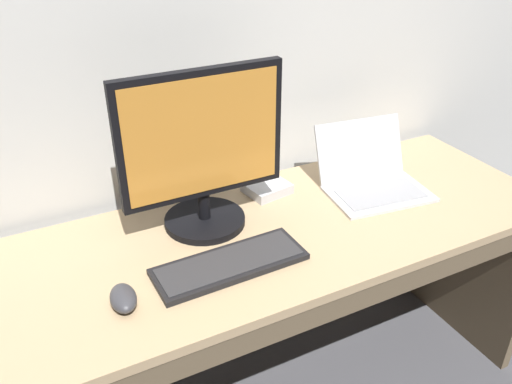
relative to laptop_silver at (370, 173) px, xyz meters
The scene contains 6 objects.
desk 0.47m from the laptop_silver, 166.94° to the right, with size 1.74×0.63×0.74m.
laptop_silver is the anchor object (origin of this frame).
external_monitor 0.60m from the laptop_silver, behind, with size 0.47×0.24×0.47m.
wired_keyboard 0.62m from the laptop_silver, 163.05° to the right, with size 0.41×0.16×0.02m.
computer_mouse 0.90m from the laptop_silver, 167.19° to the right, with size 0.06×0.10×0.04m, color #38383D.
external_drive_box 0.35m from the laptop_silver, 159.16° to the left, with size 0.13×0.12×0.03m, color silver.
Camera 1 is at (-0.65, -1.13, 1.60)m, focal length 37.32 mm.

